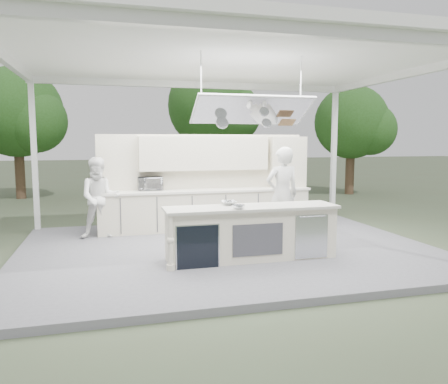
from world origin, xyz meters
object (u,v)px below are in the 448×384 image
object	(u,v)px
demo_island	(250,233)
head_chef	(282,195)
sous_chef	(100,198)
back_counter	(206,209)

from	to	relation	value
demo_island	head_chef	bearing A→B (deg)	45.84
demo_island	sous_chef	xyz separation A→B (m)	(-2.61, 2.46, 0.40)
back_counter	sous_chef	distance (m)	2.49
demo_island	sous_chef	bearing A→B (deg)	136.64
head_chef	sous_chef	distance (m)	3.91
back_counter	head_chef	world-z (taller)	head_chef
demo_island	back_counter	size ratio (longest dim) A/B	0.61
demo_island	back_counter	world-z (taller)	same
sous_chef	back_counter	bearing A→B (deg)	7.91
demo_island	sous_chef	size ratio (longest dim) A/B	1.78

